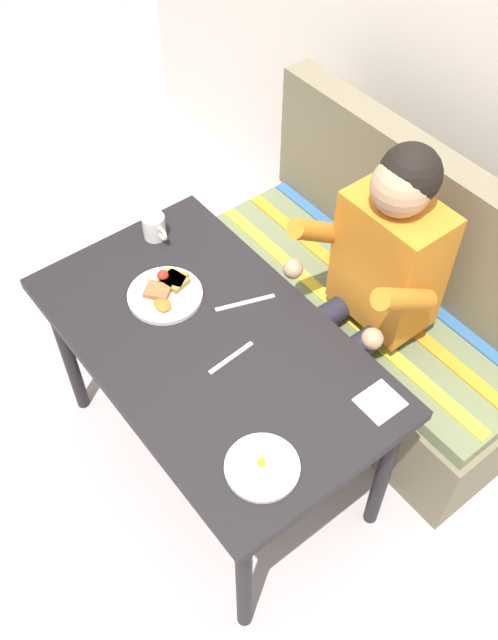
% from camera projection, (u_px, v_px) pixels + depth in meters
% --- Properties ---
extents(ground_plane, '(8.00, 8.00, 0.00)m').
position_uv_depth(ground_plane, '(219.00, 457.00, 2.74)').
color(ground_plane, '#ACA3A6').
extents(table, '(1.20, 0.70, 0.73)m').
position_uv_depth(table, '(212.00, 357.00, 2.24)').
color(table, black).
rests_on(table, ground).
extents(couch, '(1.44, 0.56, 1.00)m').
position_uv_depth(couch, '(371.00, 310.00, 2.78)').
color(couch, '#716850').
rests_on(couch, ground).
extents(person, '(0.45, 0.61, 1.21)m').
position_uv_depth(person, '(374.00, 274.00, 2.34)').
color(person, orange).
rests_on(person, ground).
extents(plate_breakfast, '(0.24, 0.24, 0.05)m').
position_uv_depth(plate_breakfast, '(166.00, 292.00, 2.29)').
color(plate_breakfast, white).
rests_on(plate_breakfast, table).
extents(plate_eggs, '(0.21, 0.21, 0.04)m').
position_uv_depth(plate_eggs, '(262.00, 467.00, 1.89)').
color(plate_eggs, white).
rests_on(plate_eggs, table).
extents(coffee_mug, '(0.12, 0.08, 0.09)m').
position_uv_depth(coffee_mug, '(154.00, 227.00, 2.44)').
color(coffee_mug, white).
rests_on(coffee_mug, table).
extents(napkin, '(0.11, 0.12, 0.01)m').
position_uv_depth(napkin, '(380.00, 402.00, 2.03)').
color(napkin, silver).
rests_on(napkin, table).
extents(fork, '(0.03, 0.17, 0.00)m').
position_uv_depth(fork, '(231.00, 358.00, 2.13)').
color(fork, silver).
rests_on(fork, table).
extents(knife, '(0.08, 0.19, 0.00)m').
position_uv_depth(knife, '(245.00, 303.00, 2.27)').
color(knife, silver).
rests_on(knife, table).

